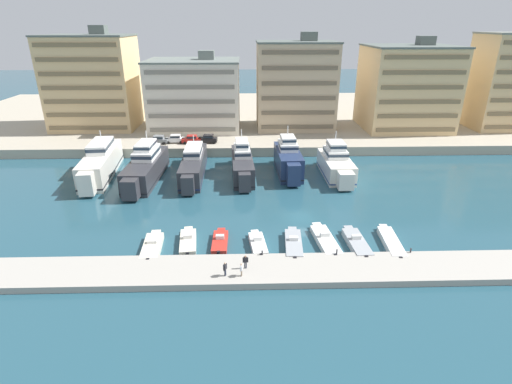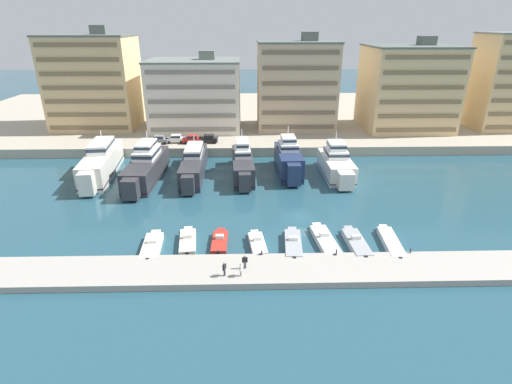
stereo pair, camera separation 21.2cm
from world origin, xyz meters
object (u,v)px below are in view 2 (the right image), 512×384
(motorboat_grey_mid_right, at_px, (356,243))
(car_grey_far_left, at_px, (159,139))
(yacht_ivory_far_left, at_px, (101,162))
(motorboat_grey_center, at_px, (293,244))
(motorboat_white_center_left, at_px, (257,244))
(motorboat_white_center_right, at_px, (325,240))
(yacht_charcoal_center_left, at_px, (243,163))
(pedestrian_far_side, at_px, (245,261))
(yacht_charcoal_left, at_px, (146,166))
(motorboat_cream_far_left, at_px, (152,246))
(car_red_mid_left, at_px, (192,139))
(yacht_charcoal_mid_left, at_px, (194,164))
(motorboat_cream_left, at_px, (188,242))
(yacht_ivory_center_right, at_px, (337,164))
(pedestrian_near_edge, at_px, (224,268))
(pedestrian_mid_deck, at_px, (241,269))
(car_white_left, at_px, (176,138))
(yacht_navy_center, at_px, (289,160))
(motorboat_red_mid_left, at_px, (220,242))
(motorboat_white_right, at_px, (391,243))
(car_black_center_left, at_px, (209,138))

(motorboat_grey_mid_right, distance_m, car_grey_far_left, 52.25)
(yacht_ivory_far_left, xyz_separation_m, motorboat_grey_center, (32.61, -26.81, -2.06))
(motorboat_white_center_left, height_order, motorboat_white_center_right, motorboat_white_center_left)
(yacht_charcoal_center_left, relative_size, pedestrian_far_side, 10.84)
(motorboat_white_center_left, height_order, car_grey_far_left, car_grey_far_left)
(yacht_charcoal_left, relative_size, motorboat_grey_center, 2.56)
(motorboat_cream_far_left, bearing_deg, car_red_mid_left, 89.74)
(yacht_charcoal_mid_left, xyz_separation_m, motorboat_cream_left, (2.13, -25.35, -1.67))
(yacht_charcoal_mid_left, bearing_deg, yacht_charcoal_center_left, -1.46)
(yacht_charcoal_mid_left, xyz_separation_m, yacht_ivory_center_right, (26.29, -0.86, 0.11))
(pedestrian_near_edge, distance_m, pedestrian_mid_deck, 1.78)
(motorboat_grey_center, bearing_deg, car_white_left, 117.17)
(yacht_navy_center, bearing_deg, motorboat_grey_center, -94.37)
(motorboat_white_center_left, xyz_separation_m, car_red_mid_left, (-13.03, 40.63, 2.51))
(yacht_charcoal_mid_left, height_order, pedestrian_near_edge, yacht_charcoal_mid_left)
(yacht_ivory_far_left, relative_size, car_grey_far_left, 5.24)
(car_grey_far_left, relative_size, pedestrian_near_edge, 2.46)
(motorboat_cream_left, height_order, motorboat_white_center_left, motorboat_white_center_left)
(motorboat_grey_center, bearing_deg, yacht_ivory_far_left, 140.57)
(yacht_ivory_far_left, relative_size, motorboat_grey_mid_right, 2.73)
(yacht_charcoal_mid_left, bearing_deg, motorboat_cream_far_left, -94.78)
(motorboat_cream_left, relative_size, car_red_mid_left, 1.70)
(yacht_ivory_far_left, height_order, yacht_navy_center, yacht_navy_center)
(yacht_navy_center, bearing_deg, car_red_mid_left, 144.78)
(yacht_charcoal_mid_left, distance_m, pedestrian_mid_deck, 34.67)
(pedestrian_near_edge, xyz_separation_m, pedestrian_mid_deck, (1.77, -0.08, -0.08))
(yacht_charcoal_left, relative_size, motorboat_red_mid_left, 3.15)
(yacht_ivory_center_right, xyz_separation_m, car_grey_far_left, (-35.47, 15.24, 0.73))
(yacht_ivory_center_right, distance_m, motorboat_red_mid_left, 31.72)
(yacht_ivory_center_right, relative_size, pedestrian_far_side, 9.53)
(motorboat_white_right, relative_size, pedestrian_far_side, 5.25)
(motorboat_red_mid_left, bearing_deg, motorboat_grey_mid_right, -3.08)
(yacht_ivory_center_right, bearing_deg, pedestrian_near_edge, -120.37)
(motorboat_white_center_right, bearing_deg, yacht_navy_center, 94.71)
(motorboat_cream_far_left, relative_size, motorboat_grey_mid_right, 0.93)
(car_grey_far_left, xyz_separation_m, pedestrian_far_side, (18.62, -46.40, -1.19))
(car_grey_far_left, xyz_separation_m, car_black_center_left, (10.68, 0.36, 0.00))
(motorboat_grey_center, relative_size, pedestrian_near_edge, 4.65)
(motorboat_red_mid_left, xyz_separation_m, car_red_mid_left, (-8.22, 39.76, 2.58))
(motorboat_cream_left, height_order, motorboat_grey_mid_right, motorboat_grey_mid_right)
(motorboat_red_mid_left, bearing_deg, car_grey_far_left, 111.17)
(motorboat_grey_mid_right, bearing_deg, car_white_left, 125.33)
(motorboat_cream_far_left, height_order, car_red_mid_left, car_red_mid_left)
(motorboat_white_center_right, xyz_separation_m, car_black_center_left, (-18.22, 40.15, 2.54))
(yacht_charcoal_center_left, bearing_deg, pedestrian_near_edge, -93.09)
(yacht_ivory_far_left, bearing_deg, motorboat_white_center_left, -43.53)
(yacht_ivory_center_right, distance_m, motorboat_white_center_right, 25.48)
(yacht_charcoal_center_left, relative_size, pedestrian_near_edge, 10.57)
(yacht_navy_center, bearing_deg, yacht_ivory_center_right, -9.44)
(motorboat_cream_far_left, relative_size, car_white_left, 1.79)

